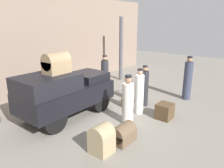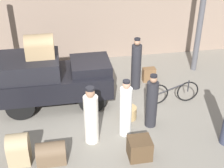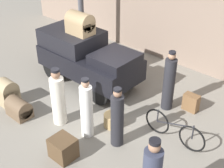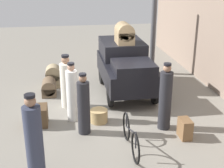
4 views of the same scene
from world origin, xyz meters
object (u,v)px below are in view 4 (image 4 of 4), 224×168
(porter_standing_middle, at_px, (34,142))
(suitcase_small_leather, at_px, (53,76))
(trunk_umber_medium, at_px, (49,88))
(conductor_in_dark_uniform, at_px, (84,106))
(porter_lifting_near_truck, at_px, (165,99))
(porter_with_bicycle, at_px, (72,94))
(porter_carrying_trunk, at_px, (67,84))
(truck, at_px, (125,65))
(wicker_basket, at_px, (99,116))
(suitcase_tan_flat, at_px, (38,116))
(trunk_on_truck_roof, at_px, (124,34))
(bicycle, at_px, (131,136))
(trunk_large_brown, at_px, (185,129))

(porter_standing_middle, bearing_deg, suitcase_small_leather, 177.27)
(trunk_umber_medium, bearing_deg, conductor_in_dark_uniform, 19.30)
(porter_lifting_near_truck, height_order, trunk_umber_medium, porter_lifting_near_truck)
(porter_with_bicycle, distance_m, porter_carrying_trunk, 0.95)
(truck, xyz_separation_m, wicker_basket, (2.17, -1.18, -0.76))
(porter_with_bicycle, distance_m, porter_standing_middle, 2.71)
(truck, relative_size, conductor_in_dark_uniform, 2.08)
(conductor_in_dark_uniform, bearing_deg, porter_lifting_near_truck, 87.86)
(porter_standing_middle, height_order, conductor_in_dark_uniform, porter_standing_middle)
(porter_with_bicycle, xyz_separation_m, suitcase_tan_flat, (0.16, -0.96, -0.51))
(truck, bearing_deg, trunk_on_truck_roof, 180.00)
(trunk_umber_medium, height_order, trunk_on_truck_roof, trunk_on_truck_roof)
(porter_with_bicycle, xyz_separation_m, porter_standing_middle, (2.57, -0.84, 0.09))
(porter_standing_middle, bearing_deg, bicycle, 110.20)
(wicker_basket, distance_m, porter_carrying_trunk, 1.56)
(porter_with_bicycle, bearing_deg, suitcase_tan_flat, -80.56)
(suitcase_small_leather, distance_m, trunk_on_truck_roof, 2.99)
(truck, height_order, trunk_on_truck_roof, trunk_on_truck_roof)
(suitcase_small_leather, bearing_deg, trunk_on_truck_roof, 75.79)
(suitcase_tan_flat, relative_size, suitcase_small_leather, 0.72)
(porter_carrying_trunk, bearing_deg, porter_standing_middle, -11.31)
(truck, relative_size, trunk_umber_medium, 4.77)
(bicycle, relative_size, trunk_large_brown, 3.40)
(suitcase_tan_flat, bearing_deg, porter_carrying_trunk, 143.18)
(porter_with_bicycle, relative_size, porter_standing_middle, 0.90)
(trunk_umber_medium, xyz_separation_m, trunk_on_truck_roof, (-0.14, 2.61, 1.73))
(wicker_basket, relative_size, suitcase_small_leather, 0.62)
(truck, xyz_separation_m, porter_carrying_trunk, (0.99, -2.02, -0.18))
(wicker_basket, height_order, porter_with_bicycle, porter_with_bicycle)
(trunk_on_truck_roof, bearing_deg, truck, 0.00)
(trunk_large_brown, bearing_deg, truck, -165.64)
(conductor_in_dark_uniform, bearing_deg, trunk_umber_medium, -160.70)
(porter_carrying_trunk, relative_size, trunk_large_brown, 3.27)
(wicker_basket, xyz_separation_m, porter_lifting_near_truck, (0.62, 1.68, 0.66))
(porter_with_bicycle, bearing_deg, truck, 135.66)
(porter_carrying_trunk, xyz_separation_m, trunk_on_truck_roof, (-1.21, 2.02, 1.22))
(wicker_basket, relative_size, trunk_on_truck_roof, 0.60)
(porter_carrying_trunk, bearing_deg, wicker_basket, 35.25)
(porter_carrying_trunk, distance_m, trunk_large_brown, 3.78)
(conductor_in_dark_uniform, bearing_deg, suitcase_tan_flat, -117.66)
(porter_carrying_trunk, bearing_deg, trunk_umber_medium, -151.09)
(truck, relative_size, porter_with_bicycle, 2.01)
(bicycle, relative_size, trunk_umber_medium, 2.42)
(porter_lifting_near_truck, xyz_separation_m, conductor_in_dark_uniform, (-0.08, -2.13, -0.09))
(wicker_basket, distance_m, porter_lifting_near_truck, 1.91)
(conductor_in_dark_uniform, bearing_deg, trunk_on_truck_roof, 151.08)
(truck, height_order, porter_carrying_trunk, porter_carrying_trunk)
(bicycle, relative_size, conductor_in_dark_uniform, 1.05)
(trunk_umber_medium, distance_m, trunk_large_brown, 4.90)
(trunk_on_truck_roof, bearing_deg, suitcase_small_leather, -104.21)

